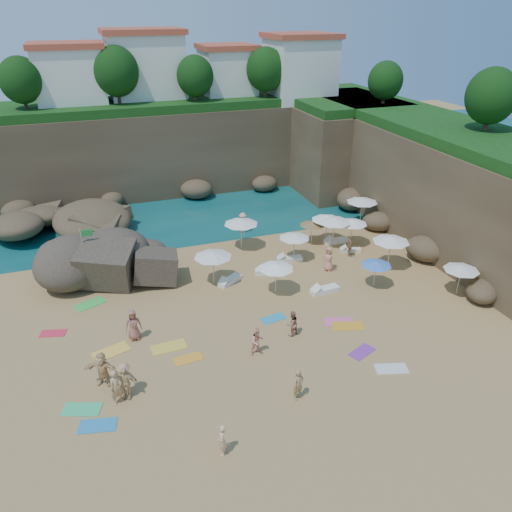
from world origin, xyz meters
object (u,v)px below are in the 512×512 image
object	(u,v)px
rock_outcrop	(113,276)
flag_pole	(85,249)
parasol_1	(241,222)
person_stand_0	(117,387)
lounger_0	(230,281)
person_stand_5	(76,253)
parasol_2	(327,218)
person_stand_3	(350,246)
person_stand_6	(222,440)
person_stand_4	(329,259)
parasol_0	(294,236)
person_stand_1	(292,324)
person_stand_2	(243,223)

from	to	relation	value
rock_outcrop	flag_pole	size ratio (longest dim) A/B	2.01
parasol_1	person_stand_0	world-z (taller)	parasol_1
flag_pole	rock_outcrop	bearing A→B (deg)	14.66
lounger_0	person_stand_5	xyz separation A→B (m)	(-9.72, 6.49, 0.64)
person_stand_5	rock_outcrop	bearing A→B (deg)	-49.07
parasol_2	person_stand_3	size ratio (longest dim) A/B	1.46
rock_outcrop	person_stand_3	world-z (taller)	person_stand_3
parasol_2	person_stand_3	distance (m)	3.09
person_stand_3	person_stand_6	bearing A→B (deg)	153.94
person_stand_6	person_stand_4	bearing A→B (deg)	148.17
parasol_0	parasol_2	bearing A→B (deg)	28.69
parasol_1	person_stand_6	world-z (taller)	parasol_1
parasol_2	lounger_0	size ratio (longest dim) A/B	1.29
person_stand_3	lounger_0	bearing A→B (deg)	113.10
person_stand_1	parasol_2	bearing A→B (deg)	-142.51
rock_outcrop	parasol_0	bearing A→B (deg)	-8.17
person_stand_4	person_stand_6	distance (m)	17.56
flag_pole	parasol_2	bearing A→B (deg)	1.65
parasol_2	person_stand_0	distance (m)	21.65
person_stand_6	parasol_0	bearing A→B (deg)	156.87
rock_outcrop	person_stand_0	xyz separation A→B (m)	(-0.85, -12.79, 0.94)
parasol_1	parasol_2	world-z (taller)	parasol_1
rock_outcrop	person_stand_1	xyz separation A→B (m)	(9.06, -10.51, 0.79)
person_stand_4	person_stand_2	bearing A→B (deg)	165.78
parasol_1	person_stand_0	size ratio (longest dim) A/B	1.40
lounger_0	person_stand_0	size ratio (longest dim) A/B	1.01
person_stand_1	person_stand_2	size ratio (longest dim) A/B	0.92
lounger_0	person_stand_6	size ratio (longest dim) A/B	1.24
parasol_2	person_stand_5	world-z (taller)	parasol_2
person_stand_0	person_stand_3	xyz separation A→B (m)	(17.96, 10.18, -0.10)
person_stand_2	parasol_1	bearing A→B (deg)	85.98
person_stand_0	person_stand_1	bearing A→B (deg)	-12.60
rock_outcrop	parasol_2	distance (m)	16.62
person_stand_5	person_stand_0	bearing A→B (deg)	-81.43
lounger_0	person_stand_4	distance (m)	7.19
parasol_1	person_stand_5	world-z (taller)	parasol_1
lounger_0	person_stand_3	xyz separation A→B (m)	(9.67, 0.91, 0.69)
person_stand_3	person_stand_6	xyz separation A→B (m)	(-14.12, -14.73, -0.07)
parasol_2	lounger_0	xyz separation A→B (m)	(-9.04, -3.65, -1.98)
rock_outcrop	lounger_0	bearing A→B (deg)	-25.34
parasol_1	parasol_2	size ratio (longest dim) A/B	1.07
person_stand_0	parasol_0	bearing A→B (deg)	12.96
person_stand_5	person_stand_2	bearing A→B (deg)	8.89
person_stand_0	person_stand_5	distance (m)	15.82
rock_outcrop	person_stand_0	world-z (taller)	person_stand_0
parasol_2	person_stand_5	xyz separation A→B (m)	(-18.76, 2.84, -1.34)
parasol_2	lounger_0	bearing A→B (deg)	-158.02
person_stand_5	person_stand_6	world-z (taller)	person_stand_5
person_stand_1	lounger_0	bearing A→B (deg)	-94.57
flag_pole	parasol_0	distance (m)	14.48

